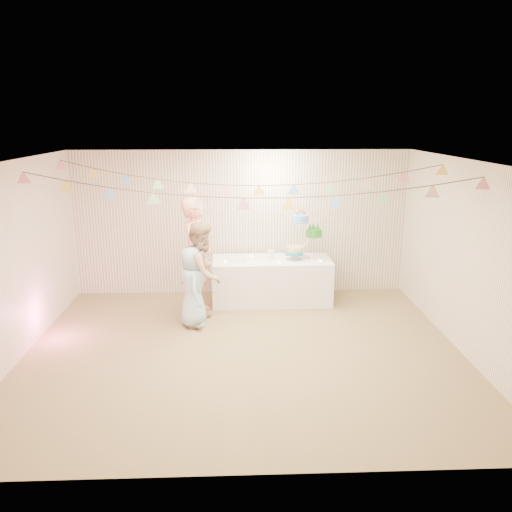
{
  "coord_description": "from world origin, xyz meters",
  "views": [
    {
      "loc": [
        -0.08,
        -6.32,
        3.11
      ],
      "look_at": [
        0.2,
        0.8,
        1.15
      ],
      "focal_mm": 35.0,
      "sensor_mm": 36.0,
      "label": 1
    }
  ],
  "objects_px": {
    "person_adult_b": "(203,273)",
    "person_child": "(193,287)",
    "cake_stand": "(304,237)",
    "person_adult_a": "(197,256)",
    "table": "(272,280)"
  },
  "relations": [
    {
      "from": "person_adult_a",
      "to": "person_child",
      "type": "bearing_deg",
      "value": -165.92
    },
    {
      "from": "person_adult_a",
      "to": "person_child",
      "type": "height_order",
      "value": "person_adult_a"
    },
    {
      "from": "table",
      "to": "cake_stand",
      "type": "relative_size",
      "value": 2.57
    },
    {
      "from": "table",
      "to": "cake_stand",
      "type": "bearing_deg",
      "value": 5.19
    },
    {
      "from": "person_adult_a",
      "to": "person_adult_b",
      "type": "distance_m",
      "value": 0.46
    },
    {
      "from": "table",
      "to": "person_adult_b",
      "type": "height_order",
      "value": "person_adult_b"
    },
    {
      "from": "cake_stand",
      "to": "person_adult_a",
      "type": "xyz_separation_m",
      "value": [
        -1.8,
        -0.52,
        -0.18
      ]
    },
    {
      "from": "table",
      "to": "person_child",
      "type": "bearing_deg",
      "value": -142.11
    },
    {
      "from": "person_child",
      "to": "person_adult_a",
      "type": "bearing_deg",
      "value": -12.44
    },
    {
      "from": "person_adult_b",
      "to": "table",
      "type": "bearing_deg",
      "value": -39.24
    },
    {
      "from": "person_adult_b",
      "to": "person_child",
      "type": "xyz_separation_m",
      "value": [
        -0.15,
        -0.11,
        -0.18
      ]
    },
    {
      "from": "cake_stand",
      "to": "person_child",
      "type": "height_order",
      "value": "cake_stand"
    },
    {
      "from": "cake_stand",
      "to": "person_adult_b",
      "type": "xyz_separation_m",
      "value": [
        -1.68,
        -0.94,
        -0.34
      ]
    },
    {
      "from": "person_adult_a",
      "to": "person_child",
      "type": "distance_m",
      "value": 0.63
    },
    {
      "from": "person_adult_b",
      "to": "person_adult_a",
      "type": "bearing_deg",
      "value": 28.45
    }
  ]
}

